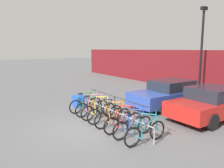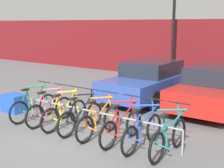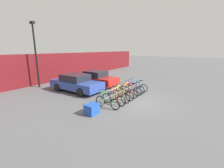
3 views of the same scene
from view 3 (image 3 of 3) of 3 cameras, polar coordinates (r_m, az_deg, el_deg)
name	(u,v)px [view 3 (image 3 of 3)]	position (r m, az deg, el deg)	size (l,w,h in m)	color
ground_plane	(130,100)	(10.22, 6.99, -6.20)	(120.00, 120.00, 0.00)	#59595B
hoarding_wall	(45,69)	(16.37, -24.17, 5.37)	(36.00, 0.16, 2.93)	maroon
bike_rack	(123,91)	(10.53, 4.26, -2.70)	(4.78, 0.04, 0.57)	gray
bicycle_green	(107,102)	(8.79, -1.75, -6.78)	(0.68, 1.71, 1.05)	black
bicycle_pink	(114,99)	(9.30, 0.61, -5.62)	(0.68, 1.71, 1.05)	black
bicycle_yellow	(118,96)	(9.76, 2.44, -4.72)	(0.68, 1.71, 1.05)	black
bicycle_black	(123,94)	(10.23, 4.09, -3.89)	(0.68, 1.71, 1.05)	black
bicycle_orange	(127,92)	(10.72, 5.63, -3.12)	(0.68, 1.71, 1.05)	black
bicycle_red	(131,90)	(11.29, 7.23, -2.31)	(0.68, 1.71, 1.05)	black
bicycle_blue	(134,88)	(11.78, 8.45, -1.69)	(0.68, 1.71, 1.05)	black
bicycle_teal	(138,87)	(12.33, 9.70, -1.06)	(0.68, 1.71, 1.05)	black
car_blue	(76,83)	(12.46, -13.51, 0.40)	(1.91, 4.47, 1.40)	#2D479E
car_red	(96,78)	(14.06, -6.01, 2.14)	(1.91, 3.98, 1.40)	red
lamp_post	(35,52)	(14.71, -27.14, 10.90)	(0.24, 0.44, 5.59)	black
cargo_crate	(92,109)	(8.11, -7.65, -9.44)	(0.70, 0.56, 0.55)	blue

